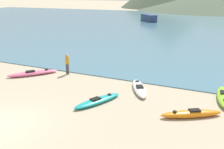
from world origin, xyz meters
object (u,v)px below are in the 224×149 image
object	(u,v)px
kayak_on_sand_5	(224,97)
moored_boat_0	(149,18)
kayak_on_sand_0	(139,88)
kayak_on_sand_1	(33,73)
kayak_on_sand_3	(191,114)
kayak_on_sand_4	(98,101)
person_near_waterline	(67,63)

from	to	relation	value
kayak_on_sand_5	moored_boat_0	size ratio (longest dim) A/B	0.71
kayak_on_sand_0	moored_boat_0	distance (m)	41.31
kayak_on_sand_1	kayak_on_sand_3	xyz separation A→B (m)	(11.46, -1.95, 0.01)
kayak_on_sand_4	kayak_on_sand_5	bearing A→B (deg)	29.32
kayak_on_sand_3	kayak_on_sand_4	distance (m)	4.85
person_near_waterline	kayak_on_sand_1	bearing A→B (deg)	-149.21
kayak_on_sand_0	kayak_on_sand_4	world-z (taller)	kayak_on_sand_0
kayak_on_sand_0	person_near_waterline	size ratio (longest dim) A/B	2.07
kayak_on_sand_1	moored_boat_0	world-z (taller)	moored_boat_0
kayak_on_sand_4	kayak_on_sand_3	bearing A→B (deg)	5.35
kayak_on_sand_1	person_near_waterline	bearing A→B (deg)	30.79
kayak_on_sand_5	moored_boat_0	bearing A→B (deg)	113.60
kayak_on_sand_3	moored_boat_0	distance (m)	44.62
kayak_on_sand_1	kayak_on_sand_5	bearing A→B (deg)	4.63
kayak_on_sand_0	moored_boat_0	size ratio (longest dim) A/B	0.66
kayak_on_sand_0	kayak_on_sand_5	bearing A→B (deg)	7.98
kayak_on_sand_1	kayak_on_sand_3	bearing A→B (deg)	-9.66
kayak_on_sand_1	kayak_on_sand_3	distance (m)	11.63
kayak_on_sand_5	moored_boat_0	xyz separation A→B (m)	(-16.95, 38.80, 0.58)
kayak_on_sand_3	kayak_on_sand_1	bearing A→B (deg)	170.34
person_near_waterline	moored_boat_0	xyz separation A→B (m)	(-6.33, 38.56, -0.12)
person_near_waterline	moored_boat_0	distance (m)	39.08
kayak_on_sand_1	kayak_on_sand_5	world-z (taller)	kayak_on_sand_5
kayak_on_sand_1	moored_boat_0	size ratio (longest dim) A/B	0.67
kayak_on_sand_3	person_near_waterline	world-z (taller)	person_near_waterline
kayak_on_sand_0	kayak_on_sand_1	distance (m)	8.01
kayak_on_sand_4	person_near_waterline	distance (m)	5.86
moored_boat_0	kayak_on_sand_0	bearing A→B (deg)	-72.83
person_near_waterline	kayak_on_sand_3	bearing A→B (deg)	-19.05
person_near_waterline	moored_boat_0	world-z (taller)	person_near_waterline
kayak_on_sand_0	kayak_on_sand_3	distance (m)	4.17
kayak_on_sand_0	kayak_on_sand_4	size ratio (longest dim) A/B	1.02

